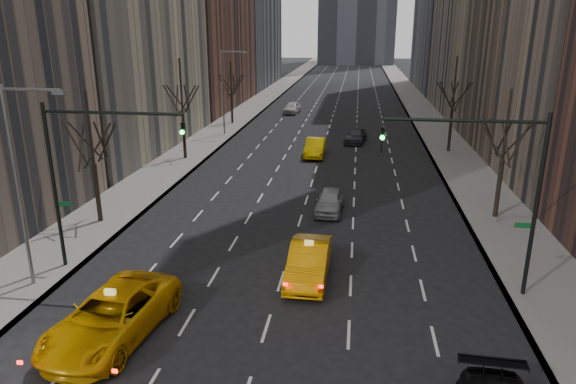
% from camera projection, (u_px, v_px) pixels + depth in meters
% --- Properties ---
extents(sidewalk_left, '(4.50, 320.00, 0.15)m').
position_uv_depth(sidewalk_left, '(258.00, 103.00, 80.34)').
color(sidewalk_left, slate).
rests_on(sidewalk_left, ground).
extents(sidewalk_right, '(4.50, 320.00, 0.15)m').
position_uv_depth(sidewalk_right, '(418.00, 106.00, 77.22)').
color(sidewalk_right, slate).
rests_on(sidewalk_right, ground).
extents(tree_lw_b, '(3.36, 3.50, 7.82)m').
position_uv_depth(tree_lw_b, '(94.00, 164.00, 30.12)').
color(tree_lw_b, black).
rests_on(tree_lw_b, ground).
extents(tree_lw_c, '(3.36, 3.50, 8.74)m').
position_uv_depth(tree_lw_c, '(183.00, 115.00, 45.12)').
color(tree_lw_c, black).
rests_on(tree_lw_c, ground).
extents(tree_lw_d, '(3.36, 3.50, 7.36)m').
position_uv_depth(tree_lw_d, '(231.00, 95.00, 62.25)').
color(tree_lw_d, black).
rests_on(tree_lw_d, ground).
extents(tree_rw_b, '(3.36, 3.50, 7.82)m').
position_uv_depth(tree_rw_b, '(502.00, 161.00, 30.84)').
color(tree_rw_b, black).
rests_on(tree_rw_b, ground).
extents(tree_rw_c, '(3.36, 3.50, 8.74)m').
position_uv_depth(tree_rw_c, '(452.00, 110.00, 47.73)').
color(tree_rw_c, black).
rests_on(tree_rw_c, ground).
extents(traffic_mast_left, '(6.69, 0.39, 8.00)m').
position_uv_depth(traffic_mast_left, '(85.00, 161.00, 23.55)').
color(traffic_mast_left, black).
rests_on(traffic_mast_left, ground).
extents(traffic_mast_right, '(6.69, 0.39, 8.00)m').
position_uv_depth(traffic_mast_right, '(498.00, 176.00, 21.23)').
color(traffic_mast_right, black).
rests_on(traffic_mast_right, ground).
extents(streetlight_near, '(2.83, 0.22, 9.00)m').
position_uv_depth(streetlight_near, '(22.00, 168.00, 21.84)').
color(streetlight_near, slate).
rests_on(streetlight_near, ground).
extents(streetlight_far, '(2.83, 0.22, 9.00)m').
position_uv_depth(streetlight_far, '(226.00, 84.00, 54.87)').
color(streetlight_far, slate).
rests_on(streetlight_far, ground).
extents(taxi_suv, '(3.81, 6.84, 1.81)m').
position_uv_depth(taxi_suv, '(112.00, 316.00, 19.45)').
color(taxi_suv, '#DF9904').
rests_on(taxi_suv, ground).
extents(taxi_sedan, '(1.89, 5.18, 1.70)m').
position_uv_depth(taxi_sedan, '(309.00, 262.00, 24.11)').
color(taxi_sedan, orange).
rests_on(taxi_sedan, ground).
extents(silver_sedan_ahead, '(1.89, 4.23, 1.41)m').
position_uv_depth(silver_sedan_ahead, '(330.00, 201.00, 32.96)').
color(silver_sedan_ahead, '#9C9EA3').
rests_on(silver_sedan_ahead, ground).
extents(far_taxi, '(1.78, 4.93, 1.62)m').
position_uv_depth(far_taxi, '(315.00, 147.00, 47.31)').
color(far_taxi, '#E9BA04').
rests_on(far_taxi, ground).
extents(far_suv_grey, '(2.58, 5.01, 1.39)m').
position_uv_depth(far_suv_grey, '(356.00, 136.00, 53.01)').
color(far_suv_grey, '#313036').
rests_on(far_suv_grey, ground).
extents(far_car_white, '(2.30, 4.69, 1.54)m').
position_uv_depth(far_car_white, '(292.00, 108.00, 71.00)').
color(far_car_white, silver).
rests_on(far_car_white, ground).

